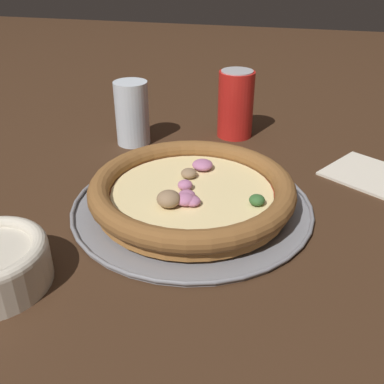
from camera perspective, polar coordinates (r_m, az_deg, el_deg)
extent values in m
plane|color=#3D2616|center=(0.63, 0.00, -2.08)|extent=(3.00, 3.00, 0.00)
cylinder|color=gray|center=(0.63, 0.00, -1.85)|extent=(0.33, 0.33, 0.01)
torus|color=gray|center=(0.63, 0.00, -1.62)|extent=(0.33, 0.33, 0.01)
cylinder|color=#A86B33|center=(0.62, 0.00, -0.76)|extent=(0.26, 0.26, 0.02)
torus|color=brown|center=(0.61, 0.00, 0.56)|extent=(0.28, 0.28, 0.03)
cylinder|color=#A32D19|center=(0.62, 0.00, -0.01)|extent=(0.23, 0.23, 0.00)
cylinder|color=beige|center=(0.62, 0.00, 0.16)|extent=(0.22, 0.22, 0.00)
ellipsoid|color=#B26B93|center=(0.59, -0.70, -0.47)|extent=(0.03, 0.03, 0.01)
ellipsoid|color=#8E7051|center=(0.64, -0.40, 2.39)|extent=(0.03, 0.03, 0.01)
ellipsoid|color=#B26B93|center=(0.58, -0.94, -0.91)|extent=(0.03, 0.03, 0.01)
ellipsoid|color=#33602D|center=(0.58, 8.25, -1.01)|extent=(0.03, 0.03, 0.01)
ellipsoid|color=#8E7051|center=(0.57, -2.98, -0.87)|extent=(0.03, 0.03, 0.02)
ellipsoid|color=#B26B93|center=(0.67, 1.05, 3.49)|extent=(0.04, 0.04, 0.01)
ellipsoid|color=#B26B93|center=(0.58, 0.06, -1.16)|extent=(0.03, 0.03, 0.01)
ellipsoid|color=#B26B93|center=(0.61, -0.89, 0.88)|extent=(0.03, 0.03, 0.01)
cylinder|color=silver|center=(0.82, -7.61, 9.88)|extent=(0.06, 0.06, 0.11)
cube|color=beige|center=(0.77, 22.11, 2.03)|extent=(0.18, 0.17, 0.01)
cube|color=#B7B7BC|center=(0.80, 21.98, 3.14)|extent=(0.04, 0.05, 0.00)
cylinder|color=red|center=(0.85, 5.57, 11.00)|extent=(0.07, 0.07, 0.12)
cylinder|color=#BCBCC1|center=(0.83, 5.78, 15.04)|extent=(0.06, 0.06, 0.00)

